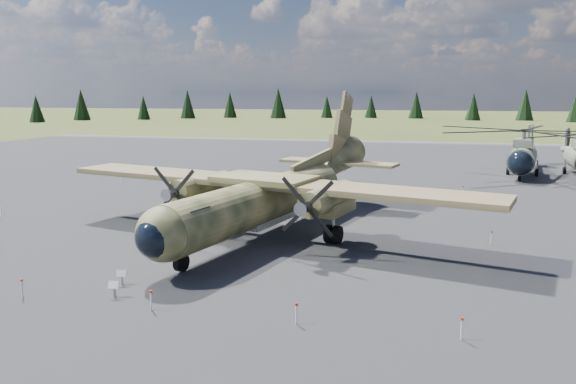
# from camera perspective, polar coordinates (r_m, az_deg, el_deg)

# --- Properties ---
(ground) EXTENTS (500.00, 500.00, 0.00)m
(ground) POSITION_cam_1_polar(r_m,az_deg,el_deg) (36.38, -6.90, -3.79)
(ground) COLOR #4E5023
(ground) RESTS_ON ground
(apron) EXTENTS (120.00, 120.00, 0.04)m
(apron) POSITION_cam_1_polar(r_m,az_deg,el_deg) (45.67, -2.59, -0.88)
(apron) COLOR #525357
(apron) RESTS_ON ground
(transport_plane) EXTENTS (28.05, 25.10, 9.31)m
(transport_plane) POSITION_cam_1_polar(r_m,az_deg,el_deg) (34.78, -1.59, 0.14)
(transport_plane) COLOR #394224
(transport_plane) RESTS_ON ground
(helicopter_near) EXTENTS (23.31, 24.65, 4.99)m
(helicopter_near) POSITION_cam_1_polar(r_m,az_deg,el_deg) (62.86, 22.84, 4.61)
(helicopter_near) COLOR gray
(helicopter_near) RESTS_ON ground
(info_placard_left) EXTENTS (0.48, 0.29, 0.71)m
(info_placard_left) POSITION_cam_1_polar(r_m,az_deg,el_deg) (26.94, -16.54, -8.08)
(info_placard_left) COLOR gray
(info_placard_left) RESTS_ON ground
(info_placard_right) EXTENTS (0.49, 0.25, 0.74)m
(info_placard_right) POSITION_cam_1_polar(r_m,az_deg,el_deg) (25.47, -17.28, -9.15)
(info_placard_right) COLOR gray
(info_placard_right) RESTS_ON ground
(barrier_fence) EXTENTS (33.12, 29.62, 0.85)m
(barrier_fence) POSITION_cam_1_polar(r_m,az_deg,el_deg) (36.35, -7.64, -3.00)
(barrier_fence) COLOR white
(barrier_fence) RESTS_ON ground
(treeline) EXTENTS (329.62, 326.10, 10.97)m
(treeline) POSITION_cam_1_polar(r_m,az_deg,el_deg) (32.68, -15.69, 2.86)
(treeline) COLOR black
(treeline) RESTS_ON ground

